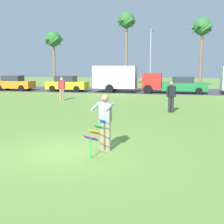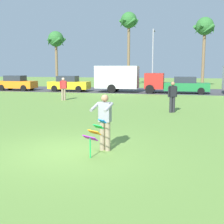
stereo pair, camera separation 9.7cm
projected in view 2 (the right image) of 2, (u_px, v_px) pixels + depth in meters
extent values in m
plane|color=olive|center=(69.00, 151.00, 9.10)|extent=(120.00, 120.00, 0.00)
cube|color=#424247|center=(147.00, 91.00, 31.74)|extent=(120.00, 8.00, 0.01)
cylinder|color=gray|center=(108.00, 136.00, 9.13)|extent=(0.16, 0.16, 0.90)
cylinder|color=gray|center=(102.00, 136.00, 9.19)|extent=(0.16, 0.16, 0.90)
cube|color=gray|center=(105.00, 112.00, 9.04)|extent=(0.39, 0.27, 0.60)
sphere|color=#9E7051|center=(105.00, 98.00, 8.98)|extent=(0.22, 0.22, 0.22)
cylinder|color=gray|center=(109.00, 107.00, 8.71)|extent=(0.17, 0.59, 0.24)
cylinder|color=gray|center=(95.00, 107.00, 8.87)|extent=(0.17, 0.59, 0.24)
cube|color=blue|center=(102.00, 121.00, 8.65)|extent=(0.26, 0.23, 0.12)
cube|color=green|center=(98.00, 127.00, 8.55)|extent=(0.35, 0.28, 0.12)
cube|color=orange|center=(94.00, 132.00, 8.45)|extent=(0.43, 0.33, 0.12)
cube|color=purple|center=(90.00, 138.00, 8.35)|extent=(0.51, 0.38, 0.12)
cylinder|color=green|center=(90.00, 148.00, 8.40)|extent=(0.04, 0.04, 0.58)
cube|color=orange|center=(17.00, 84.00, 32.29)|extent=(4.24, 1.80, 0.76)
cube|color=#282D38|center=(15.00, 78.00, 32.22)|extent=(2.05, 1.44, 0.60)
cylinder|color=black|center=(31.00, 87.00, 32.80)|extent=(0.65, 0.24, 0.64)
cylinder|color=black|center=(24.00, 88.00, 31.25)|extent=(0.65, 0.24, 0.64)
cylinder|color=black|center=(10.00, 87.00, 33.42)|extent=(0.65, 0.24, 0.64)
cylinder|color=black|center=(2.00, 88.00, 31.87)|extent=(0.65, 0.24, 0.64)
cube|color=yellow|center=(69.00, 85.00, 31.00)|extent=(4.21, 1.73, 0.76)
cube|color=#282D38|center=(68.00, 79.00, 30.94)|extent=(2.03, 1.41, 0.60)
cylinder|color=black|center=(84.00, 88.00, 31.54)|extent=(0.64, 0.23, 0.64)
cylinder|color=black|center=(79.00, 89.00, 29.99)|extent=(0.64, 0.23, 0.64)
cylinder|color=black|center=(61.00, 88.00, 32.12)|extent=(0.64, 0.23, 0.64)
cylinder|color=black|center=(54.00, 89.00, 30.56)|extent=(0.64, 0.23, 0.64)
cube|color=#B2231E|center=(154.00, 81.00, 29.06)|extent=(1.80, 1.90, 1.50)
cube|color=silver|center=(117.00, 77.00, 29.79)|extent=(4.20, 2.01, 2.20)
cylinder|color=black|center=(151.00, 88.00, 30.14)|extent=(0.84, 0.28, 0.84)
cylinder|color=black|center=(150.00, 89.00, 28.36)|extent=(0.84, 0.28, 0.84)
cylinder|color=black|center=(115.00, 87.00, 30.92)|extent=(0.84, 0.28, 0.84)
cylinder|color=black|center=(112.00, 89.00, 29.14)|extent=(0.84, 0.28, 0.84)
cube|color=#1E7238|center=(186.00, 87.00, 28.48)|extent=(4.21, 1.73, 0.76)
cube|color=#282D38|center=(185.00, 80.00, 28.42)|extent=(2.02, 1.41, 0.60)
cylinder|color=black|center=(200.00, 90.00, 29.02)|extent=(0.64, 0.22, 0.64)
cylinder|color=black|center=(201.00, 91.00, 27.47)|extent=(0.64, 0.22, 0.64)
cylinder|color=black|center=(173.00, 89.00, 29.60)|extent=(0.64, 0.22, 0.64)
cylinder|color=black|center=(172.00, 91.00, 28.04)|extent=(0.64, 0.22, 0.64)
cylinder|color=brown|center=(57.00, 63.00, 41.31)|extent=(0.36, 0.36, 6.09)
sphere|color=#2D6B2D|center=(56.00, 39.00, 40.82)|extent=(2.10, 2.10, 2.10)
cone|color=#2D6B2D|center=(62.00, 42.00, 40.68)|extent=(0.44, 1.56, 1.28)
cone|color=#2D6B2D|center=(60.00, 43.00, 41.70)|extent=(1.62, 0.90, 1.28)
cone|color=#2D6B2D|center=(52.00, 43.00, 41.59)|extent=(1.27, 1.52, 1.28)
cone|color=#2D6B2D|center=(49.00, 42.00, 40.51)|extent=(1.27, 1.52, 1.28)
cone|color=#2D6B2D|center=(55.00, 42.00, 39.95)|extent=(1.62, 0.90, 1.28)
cylinder|color=brown|center=(129.00, 54.00, 40.00)|extent=(0.36, 0.36, 8.41)
sphere|color=#2D6B2D|center=(129.00, 20.00, 39.34)|extent=(2.10, 2.10, 2.10)
cone|color=#2D6B2D|center=(136.00, 23.00, 39.20)|extent=(0.44, 1.56, 1.28)
cone|color=#2D6B2D|center=(132.00, 24.00, 40.21)|extent=(1.62, 0.90, 1.28)
cone|color=#2D6B2D|center=(124.00, 24.00, 40.11)|extent=(1.27, 1.52, 1.28)
cone|color=#2D6B2D|center=(122.00, 23.00, 39.03)|extent=(1.27, 1.52, 1.28)
cone|color=#2D6B2D|center=(130.00, 23.00, 38.47)|extent=(1.62, 0.90, 1.28)
cylinder|color=brown|center=(203.00, 58.00, 35.80)|extent=(0.36, 0.36, 7.07)
sphere|color=#2D6B2D|center=(205.00, 26.00, 35.23)|extent=(2.10, 2.10, 2.10)
cone|color=#2D6B2D|center=(213.00, 30.00, 35.10)|extent=(0.44, 1.56, 1.28)
cone|color=#2D6B2D|center=(207.00, 31.00, 36.11)|extent=(1.62, 0.90, 1.28)
cone|color=#2D6B2D|center=(198.00, 31.00, 36.00)|extent=(1.27, 1.52, 1.28)
cone|color=#2D6B2D|center=(198.00, 30.00, 34.92)|extent=(1.27, 1.52, 1.28)
cone|color=#2D6B2D|center=(208.00, 29.00, 34.37)|extent=(1.62, 0.90, 1.28)
cylinder|color=#9E9EA3|center=(153.00, 59.00, 35.98)|extent=(0.16, 0.16, 7.00)
cylinder|color=#9E9EA3|center=(154.00, 30.00, 36.14)|extent=(0.10, 1.40, 0.10)
cube|color=#4C4C51|center=(154.00, 31.00, 36.78)|extent=(0.24, 0.44, 0.16)
cylinder|color=#26262B|center=(174.00, 105.00, 16.75)|extent=(0.16, 0.16, 0.90)
cylinder|color=#26262B|center=(171.00, 105.00, 16.70)|extent=(0.16, 0.16, 0.90)
cube|color=black|center=(173.00, 91.00, 16.61)|extent=(0.42, 0.37, 0.60)
sphere|color=#9E7051|center=(173.00, 84.00, 16.55)|extent=(0.22, 0.22, 0.22)
cylinder|color=black|center=(176.00, 92.00, 16.69)|extent=(0.09, 0.09, 0.58)
cylinder|color=black|center=(169.00, 92.00, 16.54)|extent=(0.09, 0.09, 0.58)
cylinder|color=gray|center=(62.00, 94.00, 22.76)|extent=(0.16, 0.16, 0.90)
cylinder|color=gray|center=(65.00, 94.00, 22.83)|extent=(0.16, 0.16, 0.90)
cube|color=red|center=(63.00, 85.00, 22.68)|extent=(0.42, 0.39, 0.60)
sphere|color=beige|center=(63.00, 79.00, 22.61)|extent=(0.22, 0.22, 0.22)
cylinder|color=red|center=(60.00, 85.00, 22.59)|extent=(0.09, 0.09, 0.58)
cylinder|color=red|center=(66.00, 85.00, 22.78)|extent=(0.09, 0.09, 0.58)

